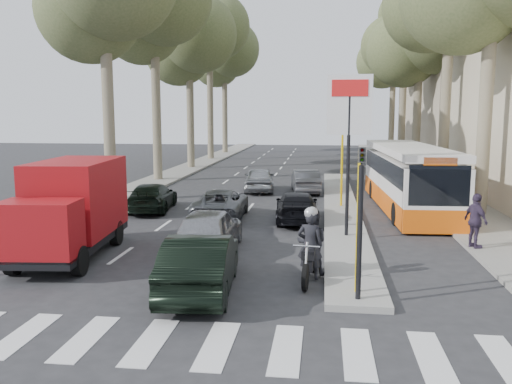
# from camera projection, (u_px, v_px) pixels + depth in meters

# --- Properties ---
(ground) EXTENTS (120.00, 120.00, 0.00)m
(ground) POSITION_uv_depth(u_px,v_px,m) (228.00, 280.00, 14.18)
(ground) COLOR #28282B
(ground) RESTS_ON ground
(sidewalk_right) EXTENTS (3.20, 70.00, 0.12)m
(sidewalk_right) POSITION_uv_depth(u_px,v_px,m) (412.00, 175.00, 37.66)
(sidewalk_right) COLOR gray
(sidewalk_right) RESTS_ON ground
(median_left) EXTENTS (2.40, 64.00, 0.12)m
(median_left) POSITION_uv_depth(u_px,v_px,m) (190.00, 167.00, 42.64)
(median_left) COLOR gray
(median_left) RESTS_ON ground
(traffic_island) EXTENTS (1.50, 26.00, 0.16)m
(traffic_island) POSITION_uv_depth(u_px,v_px,m) (341.00, 207.00, 24.57)
(traffic_island) COLOR gray
(traffic_island) RESTS_ON ground
(building_far) EXTENTS (11.00, 20.00, 16.00)m
(building_far) POSITION_uv_depth(u_px,v_px,m) (485.00, 68.00, 44.50)
(building_far) COLOR #B7A88E
(building_far) RESTS_ON ground
(billboard) EXTENTS (1.50, 12.10, 5.60)m
(billboard) POSITION_uv_depth(u_px,v_px,m) (349.00, 132.00, 18.15)
(billboard) COLOR yellow
(billboard) RESTS_ON ground
(traffic_light_island) EXTENTS (0.16, 0.41, 3.60)m
(traffic_light_island) POSITION_uv_depth(u_px,v_px,m) (361.00, 198.00, 11.95)
(traffic_light_island) COLOR black
(traffic_light_island) RESTS_ON ground
(tree_l_b) EXTENTS (7.40, 7.20, 14.88)m
(tree_l_b) POSITION_uv_depth(u_px,v_px,m) (156.00, 2.00, 33.29)
(tree_l_b) COLOR #6B604C
(tree_l_b) RESTS_ON ground
(tree_l_c) EXTENTS (7.40, 7.20, 13.71)m
(tree_l_c) POSITION_uv_depth(u_px,v_px,m) (191.00, 37.00, 41.27)
(tree_l_c) COLOR #6B604C
(tree_l_c) RESTS_ON ground
(tree_l_d) EXTENTS (7.40, 7.20, 15.66)m
(tree_l_d) POSITION_uv_depth(u_px,v_px,m) (211.00, 30.00, 48.88)
(tree_l_d) COLOR #6B604C
(tree_l_d) RESTS_ON ground
(tree_l_e) EXTENTS (7.40, 7.20, 14.49)m
(tree_l_e) POSITION_uv_depth(u_px,v_px,m) (226.00, 51.00, 56.90)
(tree_l_e) COLOR #6B604C
(tree_l_e) RESTS_ON ground
(tree_r_c) EXTENTS (7.40, 7.20, 13.32)m
(tree_r_c) POSITION_uv_depth(u_px,v_px,m) (422.00, 34.00, 37.30)
(tree_r_c) COLOR #6B604C
(tree_r_c) RESTS_ON ground
(tree_r_d) EXTENTS (7.40, 7.20, 14.88)m
(tree_r_d) POSITION_uv_depth(u_px,v_px,m) (407.00, 31.00, 44.94)
(tree_r_d) COLOR #6B604C
(tree_r_d) RESTS_ON ground
(tree_r_e) EXTENTS (7.40, 7.20, 14.10)m
(tree_r_e) POSITION_uv_depth(u_px,v_px,m) (395.00, 50.00, 52.89)
(tree_r_e) COLOR #6B604C
(tree_r_e) RESTS_ON ground
(silver_hatchback) EXTENTS (1.74, 4.24, 1.44)m
(silver_hatchback) POSITION_uv_depth(u_px,v_px,m) (209.00, 230.00, 16.92)
(silver_hatchback) COLOR #919399
(silver_hatchback) RESTS_ON ground
(dark_hatchback) EXTENTS (1.90, 4.50, 1.44)m
(dark_hatchback) POSITION_uv_depth(u_px,v_px,m) (201.00, 263.00, 13.15)
(dark_hatchback) COLOR black
(dark_hatchback) RESTS_ON ground
(queue_car_a) EXTENTS (2.25, 4.49, 1.22)m
(queue_car_a) POSITION_uv_depth(u_px,v_px,m) (221.00, 204.00, 22.37)
(queue_car_a) COLOR #4D5155
(queue_car_a) RESTS_ON ground
(queue_car_b) EXTENTS (1.94, 4.22, 1.19)m
(queue_car_b) POSITION_uv_depth(u_px,v_px,m) (297.00, 207.00, 21.73)
(queue_car_b) COLOR black
(queue_car_b) RESTS_ON ground
(queue_car_c) EXTENTS (2.03, 4.15, 1.36)m
(queue_car_c) POSITION_uv_depth(u_px,v_px,m) (259.00, 179.00, 30.01)
(queue_car_c) COLOR gray
(queue_car_c) RESTS_ON ground
(queue_car_d) EXTENTS (1.82, 3.99, 1.27)m
(queue_car_d) POSITION_uv_depth(u_px,v_px,m) (305.00, 181.00, 29.56)
(queue_car_d) COLOR #44464B
(queue_car_d) RESTS_ON ground
(queue_car_e) EXTENTS (2.16, 4.39, 1.23)m
(queue_car_e) POSITION_uv_depth(u_px,v_px,m) (152.00, 197.00, 24.14)
(queue_car_e) COLOR black
(queue_car_e) RESTS_ON ground
(red_truck) EXTENTS (2.50, 5.57, 2.88)m
(red_truck) POSITION_uv_depth(u_px,v_px,m) (71.00, 207.00, 16.34)
(red_truck) COLOR black
(red_truck) RESTS_ON ground
(city_bus) EXTENTS (2.88, 11.09, 2.90)m
(city_bus) POSITION_uv_depth(u_px,v_px,m) (408.00, 176.00, 24.27)
(city_bus) COLOR #E95A0C
(city_bus) RESTS_ON ground
(motorcycle) EXTENTS (0.88, 2.29, 1.95)m
(motorcycle) POSITION_uv_depth(u_px,v_px,m) (311.00, 246.00, 14.20)
(motorcycle) COLOR black
(motorcycle) RESTS_ON ground
(pedestrian_near) EXTENTS (0.85, 1.13, 1.73)m
(pedestrian_near) POSITION_uv_depth(u_px,v_px,m) (476.00, 221.00, 16.96)
(pedestrian_near) COLOR #3D3048
(pedestrian_near) RESTS_ON sidewalk_right
(pedestrian_far) EXTENTS (1.31, 0.67, 1.97)m
(pedestrian_far) POSITION_uv_depth(u_px,v_px,m) (446.00, 189.00, 23.19)
(pedestrian_far) COLOR #6F6453
(pedestrian_far) RESTS_ON sidewalk_right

